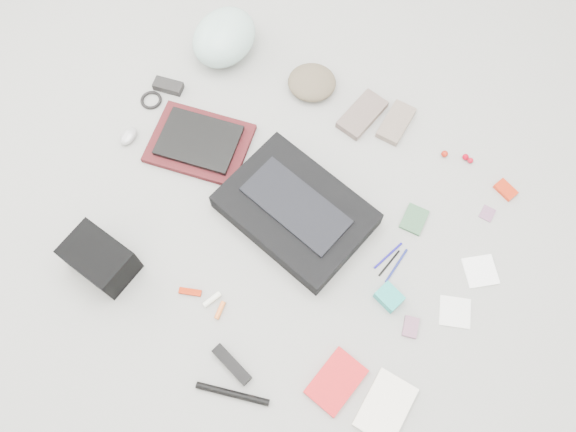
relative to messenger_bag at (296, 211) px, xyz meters
The scene contains 33 objects.
ground_plane 0.06m from the messenger_bag, 109.63° to the right, with size 4.00×4.00×0.00m, color gray.
messenger_bag is the anchor object (origin of this frame).
bag_flap 0.05m from the messenger_bag, 153.43° to the right, with size 0.39×0.18×0.01m, color black.
laptop_sleeve 0.48m from the messenger_bag, behind, with size 0.38×0.28×0.03m, color #4A1417.
laptop 0.48m from the messenger_bag, behind, with size 0.30×0.22×0.02m, color black.
bike_helmet 0.81m from the messenger_bag, 140.65° to the left, with size 0.24×0.30×0.18m, color #ACD4CB.
beanie 0.57m from the messenger_bag, 112.64° to the left, with size 0.20×0.19×0.07m, color brown.
mitten_left 0.51m from the messenger_bag, 87.53° to the left, with size 0.11×0.21×0.03m, color #6D5B54.
mitten_right 0.56m from the messenger_bag, 73.91° to the left, with size 0.09×0.18×0.03m, color #7D6C5E.
power_brick 0.77m from the messenger_bag, 162.06° to the left, with size 0.12×0.05×0.03m, color black.
cable_coil 0.77m from the messenger_bag, 168.80° to the left, with size 0.09×0.09×0.01m, color black.
mouse 0.73m from the messenger_bag, behind, with size 0.05×0.09×0.03m, color #9D9D9E.
camera_bag 0.71m from the messenger_bag, 134.40° to the right, with size 0.22×0.16×0.15m, color black.
multitool 0.48m from the messenger_bag, 112.07° to the right, with size 0.08×0.02×0.01m, color #A31B00.
toiletry_tube_white 0.44m from the messenger_bag, 102.71° to the right, with size 0.02×0.02×0.07m, color white.
toiletry_tube_orange 0.45m from the messenger_bag, 96.60° to the right, with size 0.02×0.02×0.06m, color orange.
u_lock 0.59m from the messenger_bag, 81.97° to the right, with size 0.16×0.04×0.03m, color black.
bike_pump 0.67m from the messenger_bag, 78.59° to the right, with size 0.02×0.02×0.25m, color black.
book_red 0.61m from the messenger_bag, 48.06° to the right, with size 0.13×0.19×0.02m, color red.
book_white 0.74m from the messenger_bag, 37.37° to the right, with size 0.14×0.21×0.02m, color white.
notepad 0.44m from the messenger_bag, 27.09° to the left, with size 0.08×0.11×0.01m, color #335A3B.
pen_blue 0.37m from the messenger_bag, ahead, with size 0.01×0.01×0.14m, color navy.
pen_black 0.39m from the messenger_bag, ahead, with size 0.01×0.01×0.12m, color black.
pen_navy 0.41m from the messenger_bag, ahead, with size 0.01×0.01×0.15m, color navy.
accordion_wallet 0.45m from the messenger_bag, 14.89° to the right, with size 0.09×0.07×0.04m, color teal.
card_deck 0.58m from the messenger_bag, 17.21° to the right, with size 0.05×0.07×0.01m, color #8F5B75.
napkin_top 0.70m from the messenger_bag, 11.30° to the left, with size 0.11×0.11×0.01m, color white.
napkin_bottom 0.66m from the messenger_bag, ahead, with size 0.11×0.11×0.01m, color white.
lollipop_a 0.63m from the messenger_bag, 53.08° to the left, with size 0.03×0.03×0.03m, color #A71C0D.
lollipop_b 0.70m from the messenger_bag, 49.47° to the left, with size 0.02×0.02×0.02m, color #A30013.
lollipop_c 0.71m from the messenger_bag, 47.87° to the left, with size 0.02×0.02×0.02m, color #AC081B.
altoids_tin 0.80m from the messenger_bag, 36.77° to the left, with size 0.08×0.05×0.02m, color red.
stamp_sheet 0.72m from the messenger_bag, 30.05° to the left, with size 0.05×0.06×0.00m, color #8B587B.
Camera 1 is at (0.38, -0.67, 1.93)m, focal length 35.00 mm.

